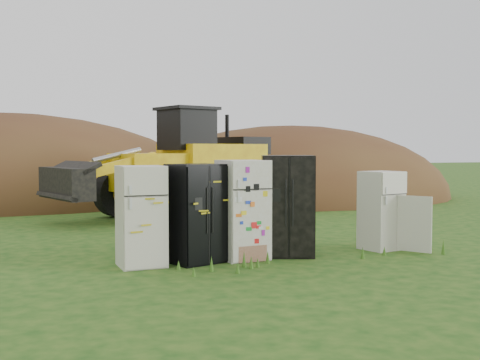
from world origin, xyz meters
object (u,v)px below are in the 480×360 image
at_px(fridge_black_side, 197,213).
at_px(wheel_loader, 163,162).
at_px(fridge_leftmost, 141,216).
at_px(fridge_sticker, 243,210).
at_px(fridge_dark_mid, 288,206).
at_px(fridge_open_door, 381,210).

relative_size(fridge_black_side, wheel_loader, 0.26).
xyz_separation_m(fridge_leftmost, fridge_sticker, (1.86, 0.01, 0.04)).
xyz_separation_m(fridge_leftmost, fridge_dark_mid, (2.77, 0.03, 0.08)).
relative_size(fridge_black_side, fridge_dark_mid, 0.92).
height_order(fridge_sticker, fridge_open_door, fridge_sticker).
xyz_separation_m(fridge_leftmost, fridge_black_side, (0.98, -0.02, 0.01)).
relative_size(fridge_sticker, fridge_dark_mid, 0.96).
bearing_deg(fridge_dark_mid, wheel_loader, 117.61).
distance_m(fridge_sticker, fridge_dark_mid, 0.91).
height_order(fridge_dark_mid, fridge_open_door, fridge_dark_mid).
relative_size(fridge_leftmost, wheel_loader, 0.26).
distance_m(fridge_open_door, wheel_loader, 7.42).
height_order(fridge_leftmost, fridge_open_door, fridge_leftmost).
bearing_deg(fridge_open_door, fridge_leftmost, 167.21).
relative_size(fridge_open_door, wheel_loader, 0.23).
distance_m(fridge_black_side, fridge_open_door, 3.84).
bearing_deg(wheel_loader, fridge_open_door, -84.29).
relative_size(fridge_leftmost, fridge_sticker, 0.95).
bearing_deg(fridge_open_door, fridge_dark_mid, 166.31).
bearing_deg(fridge_leftmost, wheel_loader, 71.85).
bearing_deg(fridge_black_side, fridge_sticker, -16.52).
relative_size(fridge_leftmost, fridge_dark_mid, 0.91).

